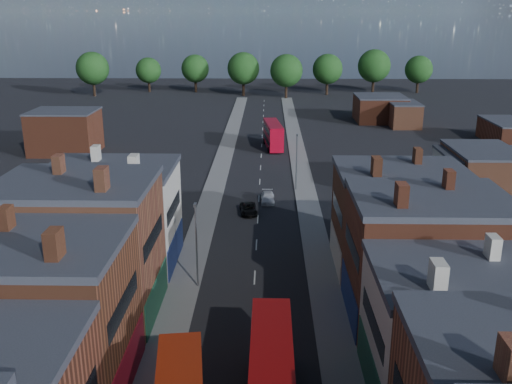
{
  "coord_description": "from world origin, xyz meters",
  "views": [
    {
      "loc": [
        1.21,
        -17.36,
        24.31
      ],
      "look_at": [
        0.0,
        37.99,
        6.69
      ],
      "focal_mm": 40.0,
      "sensor_mm": 36.0,
      "label": 1
    }
  ],
  "objects_px": {
    "bus_2": "(273,135)",
    "car_3": "(268,198)",
    "car_2": "(249,209)",
    "ped_1": "(169,379)",
    "bus_1": "(271,376)"
  },
  "relations": [
    {
      "from": "bus_1",
      "to": "car_2",
      "type": "distance_m",
      "value": 37.31
    },
    {
      "from": "bus_1",
      "to": "car_3",
      "type": "distance_m",
      "value": 41.75
    },
    {
      "from": "bus_1",
      "to": "car_2",
      "type": "height_order",
      "value": "bus_1"
    },
    {
      "from": "bus_2",
      "to": "ped_1",
      "type": "distance_m",
      "value": 71.61
    },
    {
      "from": "bus_1",
      "to": "car_3",
      "type": "relative_size",
      "value": 2.69
    },
    {
      "from": "bus_2",
      "to": "car_2",
      "type": "height_order",
      "value": "bus_2"
    },
    {
      "from": "car_2",
      "to": "car_3",
      "type": "distance_m",
      "value": 5.14
    },
    {
      "from": "bus_2",
      "to": "car_2",
      "type": "distance_m",
      "value": 36.19
    },
    {
      "from": "car_3",
      "to": "ped_1",
      "type": "height_order",
      "value": "ped_1"
    },
    {
      "from": "ped_1",
      "to": "car_2",
      "type": "bearing_deg",
      "value": -119.11
    },
    {
      "from": "bus_2",
      "to": "car_3",
      "type": "relative_size",
      "value": 2.6
    },
    {
      "from": "bus_1",
      "to": "ped_1",
      "type": "relative_size",
      "value": 6.82
    },
    {
      "from": "car_2",
      "to": "ped_1",
      "type": "bearing_deg",
      "value": -102.82
    },
    {
      "from": "bus_2",
      "to": "car_3",
      "type": "distance_m",
      "value": 31.51
    },
    {
      "from": "bus_2",
      "to": "car_2",
      "type": "relative_size",
      "value": 2.52
    }
  ]
}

